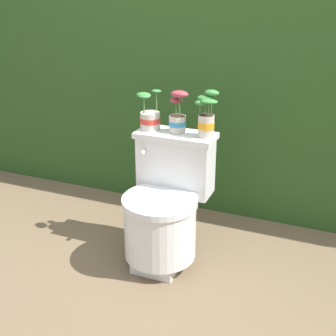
# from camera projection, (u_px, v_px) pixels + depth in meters

# --- Properties ---
(ground_plane) EXTENTS (12.00, 12.00, 0.00)m
(ground_plane) POSITION_uv_depth(u_px,v_px,m) (155.00, 263.00, 2.59)
(ground_plane) COLOR brown
(hedge_backdrop) EXTENTS (4.22, 1.02, 1.61)m
(hedge_backdrop) POSITION_uv_depth(u_px,v_px,m) (223.00, 76.00, 3.33)
(hedge_backdrop) COLOR #284C1E
(hedge_backdrop) RESTS_ON ground
(toilet) EXTENTS (0.43, 0.52, 0.70)m
(toilet) POSITION_uv_depth(u_px,v_px,m) (165.00, 208.00, 2.52)
(toilet) COLOR silver
(toilet) RESTS_ON ground
(potted_plant_left) EXTENTS (0.13, 0.12, 0.21)m
(potted_plant_left) POSITION_uv_depth(u_px,v_px,m) (149.00, 117.00, 2.53)
(potted_plant_left) COLOR beige
(potted_plant_left) RESTS_ON toilet
(potted_plant_midleft) EXTENTS (0.11, 0.09, 0.23)m
(potted_plant_midleft) POSITION_uv_depth(u_px,v_px,m) (178.00, 117.00, 2.48)
(potted_plant_midleft) COLOR beige
(potted_plant_midleft) RESTS_ON toilet
(potted_plant_middle) EXTENTS (0.12, 0.10, 0.24)m
(potted_plant_middle) POSITION_uv_depth(u_px,v_px,m) (207.00, 117.00, 2.40)
(potted_plant_middle) COLOR beige
(potted_plant_middle) RESTS_ON toilet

